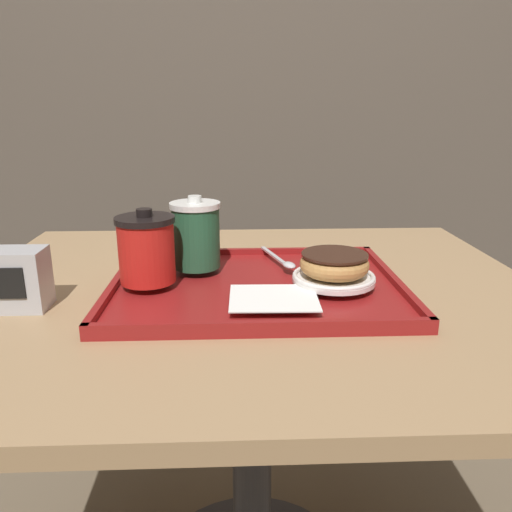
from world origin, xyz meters
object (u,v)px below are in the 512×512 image
at_px(donut_chocolate_glazed, 334,263).
at_px(napkin_dispenser, 13,280).
at_px(coffee_cup_front, 147,249).
at_px(spoon, 284,262).
at_px(coffee_cup_rear, 196,234).

height_order(donut_chocolate_glazed, napkin_dispenser, napkin_dispenser).
distance_m(coffee_cup_front, spoon, 0.27).
xyz_separation_m(coffee_cup_front, coffee_cup_rear, (0.08, 0.08, 0.00)).
bearing_deg(napkin_dispenser, spoon, 17.82).
xyz_separation_m(coffee_cup_front, spoon, (0.24, 0.09, -0.05)).
distance_m(coffee_cup_rear, donut_chocolate_glazed, 0.26).
bearing_deg(donut_chocolate_glazed, napkin_dispenser, -175.44).
relative_size(coffee_cup_front, coffee_cup_rear, 0.94).
bearing_deg(spoon, donut_chocolate_glazed, 19.91).
bearing_deg(spoon, coffee_cup_front, -87.33).
distance_m(donut_chocolate_glazed, spoon, 0.13).
xyz_separation_m(coffee_cup_front, napkin_dispenser, (-0.20, -0.06, -0.03)).
height_order(coffee_cup_front, napkin_dispenser, coffee_cup_front).
xyz_separation_m(coffee_cup_rear, donut_chocolate_glazed, (0.24, -0.09, -0.03)).
bearing_deg(coffee_cup_rear, napkin_dispenser, -154.21).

